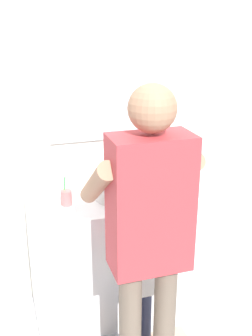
% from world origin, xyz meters
% --- Properties ---
extents(ground_plane, '(14.00, 14.00, 0.00)m').
position_xyz_m(ground_plane, '(0.00, 0.00, 0.00)').
color(ground_plane, silver).
extents(back_wall, '(4.40, 0.10, 2.70)m').
position_xyz_m(back_wall, '(0.00, 0.62, 1.35)').
color(back_wall, silver).
rests_on(back_wall, ground).
extents(vanity_cabinet, '(1.17, 0.54, 0.85)m').
position_xyz_m(vanity_cabinet, '(0.00, 0.30, 0.42)').
color(vanity_cabinet, white).
rests_on(vanity_cabinet, ground).
extents(sink_basin, '(0.32, 0.32, 0.11)m').
position_xyz_m(sink_basin, '(0.00, 0.28, 0.91)').
color(sink_basin, silver).
rests_on(sink_basin, vanity_cabinet).
extents(faucet, '(0.18, 0.14, 0.18)m').
position_xyz_m(faucet, '(0.00, 0.48, 0.93)').
color(faucet, '#B7BABF').
rests_on(faucet, vanity_cabinet).
extents(toothbrush_cup, '(0.07, 0.07, 0.21)m').
position_xyz_m(toothbrush_cup, '(-0.35, 0.27, 0.90)').
color(toothbrush_cup, '#D86666').
rests_on(toothbrush_cup, vanity_cabinet).
extents(soap_bottle, '(0.06, 0.06, 0.16)m').
position_xyz_m(soap_bottle, '(0.40, 0.32, 0.92)').
color(soap_bottle, '#B27FC6').
rests_on(soap_bottle, vanity_cabinet).
extents(child_toddler, '(0.27, 0.27, 0.87)m').
position_xyz_m(child_toddler, '(0.00, -0.10, 0.52)').
color(child_toddler, '#2D334C').
rests_on(child_toddler, ground).
extents(adult_parent, '(0.52, 0.55, 1.68)m').
position_xyz_m(adult_parent, '(-0.05, -0.37, 1.01)').
color(adult_parent, '#6B5B4C').
rests_on(adult_parent, ground).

